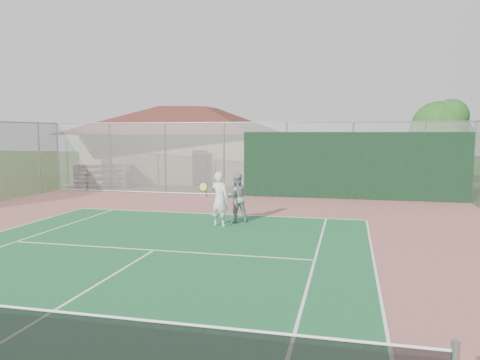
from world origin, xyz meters
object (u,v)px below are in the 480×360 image
clubhouse (190,136)px  bleachers (102,175)px  player_white_front (219,199)px  tree (440,130)px  player_grey_back (236,198)px

clubhouse → bleachers: (-3.38, -5.23, -2.15)m
clubhouse → player_white_front: 15.83m
tree → player_grey_back: tree is taller
clubhouse → bleachers: bearing=-132.8°
bleachers → player_grey_back: size_ratio=2.22×
tree → player_white_front: size_ratio=2.70×
bleachers → tree: bearing=-5.2°
bleachers → player_grey_back: player_grey_back is taller
player_grey_back → player_white_front: bearing=35.4°
tree → player_white_front: tree is taller
clubhouse → tree: clubhouse is taller
bleachers → player_white_front: (9.43, -9.27, 0.24)m
player_white_front → player_grey_back: size_ratio=1.07×
bleachers → player_white_front: size_ratio=2.08×
player_white_front → clubhouse: bearing=-49.2°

